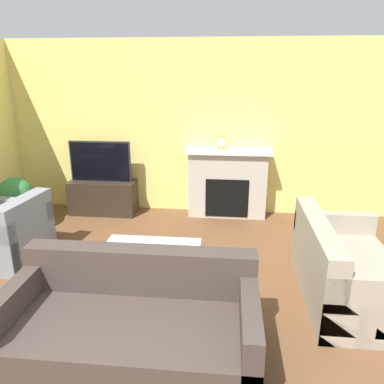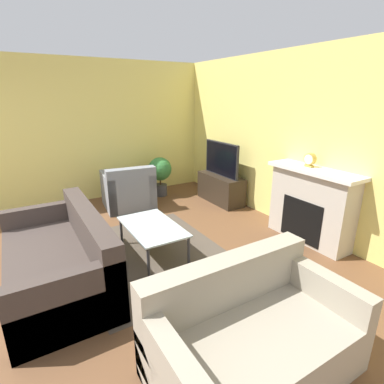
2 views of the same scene
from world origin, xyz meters
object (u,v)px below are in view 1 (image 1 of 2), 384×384
object	(u,v)px
couch_sectional	(133,328)
armchair_by_window	(6,237)
tv	(100,162)
coffee_table	(151,252)
potted_plant	(16,198)
mantel_clock	(221,143)
couch_loveseat	(345,272)

from	to	relation	value
couch_sectional	armchair_by_window	xyz separation A→B (m)	(-1.96, 1.48, 0.01)
tv	coffee_table	bearing A→B (deg)	-58.83
coffee_table	potted_plant	xyz separation A→B (m)	(-2.17, 1.14, 0.14)
armchair_by_window	potted_plant	size ratio (longest dim) A/B	1.20
tv	potted_plant	world-z (taller)	tv
mantel_clock	couch_loveseat	bearing A→B (deg)	-58.79
tv	potted_plant	xyz separation A→B (m)	(-0.96, -0.86, -0.35)
tv	potted_plant	bearing A→B (deg)	-138.30
couch_loveseat	coffee_table	xyz separation A→B (m)	(-2.02, 0.08, 0.08)
tv	couch_loveseat	xyz separation A→B (m)	(3.23, -2.09, -0.57)
couch_loveseat	potted_plant	xyz separation A→B (m)	(-4.19, 1.23, 0.22)
couch_loveseat	mantel_clock	distance (m)	2.72
couch_sectional	mantel_clock	distance (m)	3.43
couch_loveseat	tv	bearing A→B (deg)	57.13
couch_sectional	potted_plant	size ratio (longest dim) A/B	2.41
tv	coffee_table	world-z (taller)	tv
couch_sectional	armchair_by_window	bearing A→B (deg)	142.89
couch_loveseat	mantel_clock	world-z (taller)	mantel_clock
tv	mantel_clock	world-z (taller)	mantel_clock
tv	couch_loveseat	bearing A→B (deg)	-32.87
couch_loveseat	armchair_by_window	size ratio (longest dim) A/B	1.58
couch_sectional	mantel_clock	size ratio (longest dim) A/B	10.10
couch_sectional	coffee_table	size ratio (longest dim) A/B	1.87
coffee_table	mantel_clock	size ratio (longest dim) A/B	5.41
couch_sectional	mantel_clock	xyz separation A→B (m)	(0.60, 3.26, 0.90)
couch_sectional	coffee_table	distance (m)	1.15
couch_loveseat	armchair_by_window	bearing A→B (deg)	83.82
potted_plant	mantel_clock	bearing A→B (deg)	18.79
couch_sectional	potted_plant	distance (m)	3.23
couch_sectional	couch_loveseat	world-z (taller)	same
tv	armchair_by_window	distance (m)	1.88
mantel_clock	potted_plant	bearing A→B (deg)	-161.21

